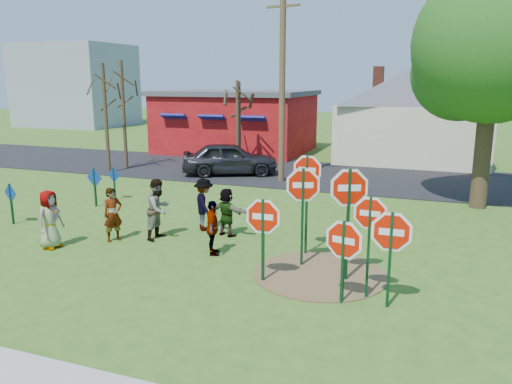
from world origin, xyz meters
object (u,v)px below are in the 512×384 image
Objects in this scene: person_a at (50,219)px; suv at (230,158)px; stop_sign_b at (307,179)px; utility_pole at (282,80)px; stop_sign_d at (349,197)px; person_b at (113,215)px; stop_sign_c at (370,224)px; leafy_tree at (497,52)px; stop_sign_a at (263,223)px.

suv is at bearing 2.38° from person_a.
stop_sign_b is 10.09m from utility_pole.
person_a reaches higher than suv.
stop_sign_d reaches higher than person_b.
utility_pole is (3.21, 11.04, 3.76)m from person_a.
stop_sign_c is at bearing -48.83° from stop_sign_b.
leafy_tree is (11.14, -2.69, 4.66)m from suv.
stop_sign_d is 8.19m from person_a.
utility_pole reaches higher than suv.
stop_sign_a is at bearing -178.33° from suv.
person_a is at bearing 179.55° from stop_sign_c.
stop_sign_d is 0.61× the size of suv.
stop_sign_a is at bearing 178.56° from stop_sign_d.
stop_sign_d is (-0.59, 0.81, 0.36)m from stop_sign_c.
stop_sign_d is at bearing -46.35° from stop_sign_b.
stop_sign_a is 2.27m from stop_sign_b.
person_b is at bearing -101.19° from utility_pole.
person_b is (-5.05, 1.32, -0.63)m from stop_sign_a.
leafy_tree is at bearing 56.24° from stop_sign_b.
stop_sign_a is 6.33m from person_a.
leafy_tree is (3.44, 8.47, 3.48)m from stop_sign_d.
leafy_tree is at bearing 74.36° from stop_sign_c.
stop_sign_d is 13.62m from suv.
utility_pole is (2.83, -0.65, 3.75)m from suv.
suv is at bearing 166.98° from utility_pole.
person_b is at bearing 151.59° from stop_sign_d.
utility_pole is at bearing 117.20° from stop_sign_c.
leafy_tree reaches higher than stop_sign_b.
utility_pole is (-4.88, 10.51, 2.58)m from stop_sign_d.
suv is 4.74m from utility_pole.
leafy_tree is (10.28, 7.87, 4.70)m from person_b.
stop_sign_c is at bearing -71.75° from person_b.
stop_sign_b is 5.71m from person_b.
person_a is 12.09m from utility_pole.
stop_sign_d is at bearing -82.04° from person_a.
person_b is at bearing 170.69° from stop_sign_c.
person_a is (-6.30, 0.20, -0.59)m from stop_sign_a.
stop_sign_c is at bearing -77.32° from stop_sign_d.
utility_pole is at bearing 111.55° from stop_sign_b.
stop_sign_b is (0.46, 2.13, 0.63)m from stop_sign_a.
stop_sign_d reaches higher than stop_sign_a.
person_a is at bearing 153.36° from suv.
stop_sign_c reaches higher than person_a.
person_a is 1.04× the size of person_b.
stop_sign_d is at bearing 19.63° from stop_sign_a.
stop_sign_d is 6.97m from person_b.
stop_sign_a is 1.29× the size of person_a.
stop_sign_d reaches higher than person_a.
utility_pole is at bearing 91.49° from stop_sign_d.
person_b is at bearing 159.92° from suv.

